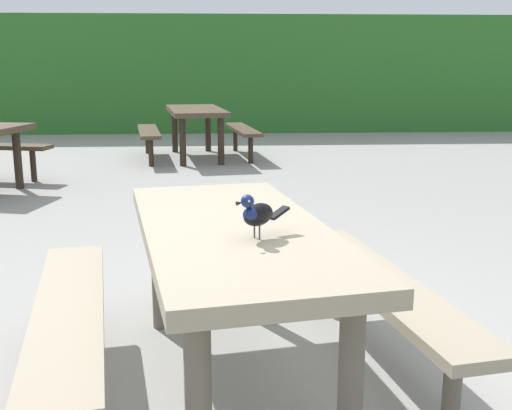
{
  "coord_description": "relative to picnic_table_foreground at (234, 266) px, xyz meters",
  "views": [
    {
      "loc": [
        -0.2,
        -2.72,
        1.42
      ],
      "look_at": [
        -0.05,
        -0.17,
        0.84
      ],
      "focal_mm": 44.47,
      "sensor_mm": 36.0,
      "label": 1
    }
  ],
  "objects": [
    {
      "name": "picnic_table_foreground",
      "position": [
        0.0,
        0.0,
        0.0
      ],
      "size": [
        1.96,
        1.98,
        0.74
      ],
      "color": "gray",
      "rests_on": "ground"
    },
    {
      "name": "ground_plane",
      "position": [
        0.14,
        0.1,
        -0.56
      ],
      "size": [
        60.0,
        60.0,
        0.0
      ],
      "primitive_type": "plane",
      "color": "gray"
    },
    {
      "name": "bird_grackle",
      "position": [
        0.08,
        -0.23,
        0.29
      ],
      "size": [
        0.23,
        0.21,
        0.18
      ],
      "color": "black",
      "rests_on": "picnic_table_foreground"
    },
    {
      "name": "hedge_wall",
      "position": [
        0.14,
        10.78,
        0.6
      ],
      "size": [
        28.0,
        1.31,
        2.32
      ],
      "primitive_type": "cube",
      "color": "#2D6B28",
      "rests_on": "ground"
    },
    {
      "name": "picnic_table_mid_right",
      "position": [
        -0.39,
        6.84,
        0.0
      ],
      "size": [
        1.91,
        1.93,
        0.74
      ],
      "color": "#473828",
      "rests_on": "ground"
    }
  ]
}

